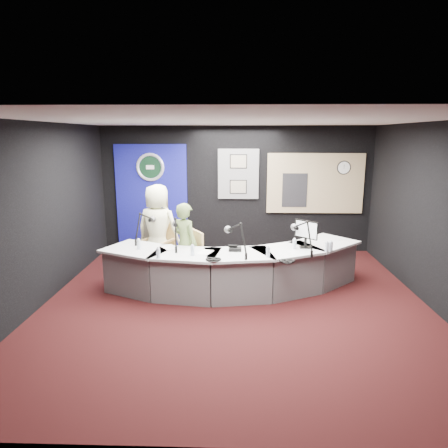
{
  "coord_description": "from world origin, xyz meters",
  "views": [
    {
      "loc": [
        0.01,
        -5.88,
        2.59
      ],
      "look_at": [
        -0.2,
        0.8,
        1.1
      ],
      "focal_mm": 32.0,
      "sensor_mm": 36.0,
      "label": 1
    }
  ],
  "objects_px": {
    "armchair_left": "(159,246)",
    "person_woman": "(185,245)",
    "broadcast_desk": "(232,269)",
    "person_man": "(158,229)",
    "armchair_right": "(186,260)"
  },
  "relations": [
    {
      "from": "armchair_right",
      "to": "person_woman",
      "type": "bearing_deg",
      "value": 0.0
    },
    {
      "from": "broadcast_desk",
      "to": "armchair_left",
      "type": "distance_m",
      "value": 1.7
    },
    {
      "from": "broadcast_desk",
      "to": "armchair_left",
      "type": "height_order",
      "value": "armchair_left"
    },
    {
      "from": "person_man",
      "to": "person_woman",
      "type": "bearing_deg",
      "value": 144.62
    },
    {
      "from": "broadcast_desk",
      "to": "person_woman",
      "type": "bearing_deg",
      "value": 165.2
    },
    {
      "from": "armchair_right",
      "to": "person_woman",
      "type": "height_order",
      "value": "person_woman"
    },
    {
      "from": "broadcast_desk",
      "to": "person_man",
      "type": "xyz_separation_m",
      "value": [
        -1.43,
        0.91,
        0.48
      ]
    },
    {
      "from": "armchair_left",
      "to": "person_woman",
      "type": "distance_m",
      "value": 0.95
    },
    {
      "from": "broadcast_desk",
      "to": "person_woman",
      "type": "relative_size",
      "value": 3.06
    },
    {
      "from": "broadcast_desk",
      "to": "person_man",
      "type": "bearing_deg",
      "value": 147.6
    },
    {
      "from": "armchair_left",
      "to": "person_woman",
      "type": "bearing_deg",
      "value": -23.16
    },
    {
      "from": "person_woman",
      "to": "person_man",
      "type": "bearing_deg",
      "value": -8.8
    },
    {
      "from": "broadcast_desk",
      "to": "armchair_right",
      "type": "relative_size",
      "value": 4.84
    },
    {
      "from": "broadcast_desk",
      "to": "person_man",
      "type": "relative_size",
      "value": 2.64
    },
    {
      "from": "broadcast_desk",
      "to": "armchair_right",
      "type": "height_order",
      "value": "armchair_right"
    }
  ]
}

